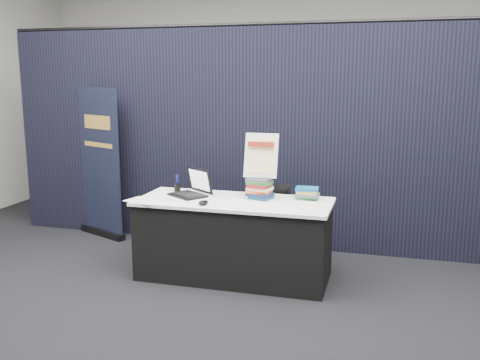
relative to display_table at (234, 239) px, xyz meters
name	(u,v)px	position (x,y,z in m)	size (l,w,h in m)	color
floor	(216,299)	(0.00, -0.55, -0.38)	(8.00, 8.00, 0.00)	black
wall_back	(298,85)	(0.00, 3.45, 1.37)	(8.00, 0.02, 3.50)	#B5B4AB
drape_partition	(261,139)	(0.00, 1.05, 0.82)	(6.00, 0.08, 2.40)	black
display_table	(234,239)	(0.00, 0.00, 0.00)	(1.80, 0.75, 0.75)	black
laptop	(189,189)	(-0.47, 0.07, 0.44)	(0.42, 0.44, 0.26)	black
mouse	(203,202)	(-0.21, -0.24, 0.39)	(0.08, 0.13, 0.04)	black
brochure_left	(144,201)	(-0.79, -0.25, 0.38)	(0.32, 0.23, 0.00)	silver
brochure_mid	(176,198)	(-0.54, -0.08, 0.38)	(0.30, 0.21, 0.00)	silver
brochure_right	(197,200)	(-0.33, -0.08, 0.38)	(0.31, 0.22, 0.00)	silver
pen_cup	(177,187)	(-0.65, 0.23, 0.42)	(0.06, 0.06, 0.08)	black
book_stack_tall	(260,189)	(0.22, 0.12, 0.47)	(0.24, 0.20, 0.20)	#1C5A6C
book_stack_short	(307,193)	(0.65, 0.23, 0.43)	(0.21, 0.17, 0.11)	#1E7031
info_sign	(261,156)	(0.22, 0.15, 0.78)	(0.31, 0.15, 0.43)	black
pullup_banner	(100,171)	(-1.90, 0.89, 0.40)	(0.72, 0.39, 1.75)	black
stacking_chair	(268,224)	(0.26, 0.29, 0.08)	(0.43, 0.43, 0.83)	black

